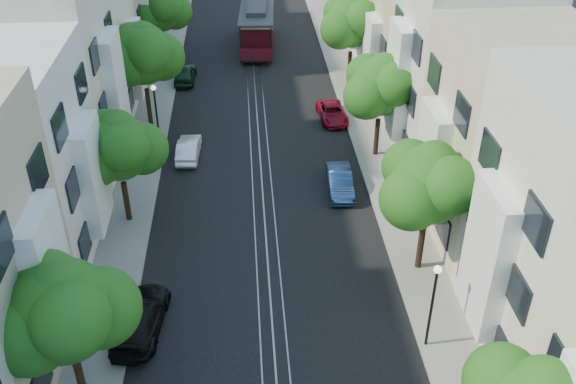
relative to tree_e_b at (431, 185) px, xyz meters
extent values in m
plane|color=black|center=(-7.26, 19.02, -4.73)|extent=(200.00, 200.00, 0.00)
cube|color=gray|center=(-0.01, 19.02, -4.67)|extent=(2.50, 80.00, 0.12)
cube|color=gray|center=(-14.51, 19.02, -4.67)|extent=(2.50, 80.00, 0.12)
cube|color=gray|center=(-7.81, 19.02, -4.72)|extent=(0.06, 80.00, 0.02)
cube|color=gray|center=(-7.26, 19.02, -4.72)|extent=(0.06, 80.00, 0.02)
cube|color=gray|center=(-6.71, 19.02, -4.72)|extent=(0.06, 80.00, 0.02)
cube|color=tan|center=(-7.26, 19.02, -4.73)|extent=(0.08, 80.00, 0.01)
cube|color=white|center=(0.94, -4.98, -0.11)|extent=(0.90, 3.04, 6.05)
cube|color=beige|center=(4.74, 3.02, 0.27)|extent=(7.00, 8.00, 10.00)
cube|color=white|center=(0.94, 3.02, -0.53)|extent=(0.90, 3.04, 5.50)
cube|color=silver|center=(4.74, 11.02, 1.27)|extent=(7.00, 8.00, 12.00)
cube|color=white|center=(0.94, 11.02, 0.31)|extent=(0.90, 3.04, 6.60)
cube|color=#C6B28C|center=(4.74, 19.02, -0.23)|extent=(7.00, 8.00, 9.00)
cube|color=white|center=(0.94, 19.02, -0.95)|extent=(0.90, 3.04, 4.95)
cube|color=white|center=(0.94, 27.02, -0.32)|extent=(0.90, 3.04, 5.78)
cube|color=white|center=(-15.46, -4.98, -0.21)|extent=(0.90, 3.04, 5.93)
cube|color=white|center=(-19.26, 3.02, 0.17)|extent=(7.00, 8.00, 9.80)
cube|color=white|center=(-15.46, 3.02, -0.62)|extent=(0.90, 3.04, 5.39)
cube|color=beige|center=(-19.26, 11.02, 1.15)|extent=(7.00, 8.00, 11.76)
cube|color=white|center=(-15.46, 11.02, 0.21)|extent=(0.90, 3.04, 6.47)
cube|color=silver|center=(-19.26, 19.02, -0.32)|extent=(7.00, 8.00, 8.82)
cube|color=white|center=(-15.46, 19.02, -1.03)|extent=(0.90, 3.04, 4.85)
cube|color=beige|center=(-19.26, 27.02, 0.41)|extent=(7.00, 8.00, 10.29)
cube|color=white|center=(-15.46, 27.02, -0.41)|extent=(0.90, 3.04, 5.66)
cylinder|color=black|center=(-0.06, 0.02, -3.39)|extent=(0.30, 0.30, 2.45)
sphere|color=#185214|center=(-0.06, 0.02, 0.08)|extent=(3.64, 3.64, 3.64)
sphere|color=#185214|center=(1.04, 0.52, -0.32)|extent=(2.91, 2.91, 2.91)
sphere|color=#185214|center=(-1.01, -0.68, -0.22)|extent=(2.84, 2.84, 2.84)
sphere|color=#185214|center=(0.04, 0.12, 0.98)|extent=(2.18, 2.18, 2.18)
cylinder|color=black|center=(-0.06, 11.02, -3.42)|extent=(0.30, 0.30, 2.38)
sphere|color=#185214|center=(-0.06, 11.02, -0.06)|extent=(3.54, 3.54, 3.54)
sphere|color=#185214|center=(1.04, 11.52, -0.46)|extent=(2.83, 2.83, 2.83)
sphere|color=#185214|center=(-1.01, 10.32, -0.36)|extent=(2.76, 2.76, 2.76)
sphere|color=#185214|center=(0.04, 11.12, 0.84)|extent=(2.12, 2.12, 2.12)
cylinder|color=black|center=(-0.06, 22.02, -3.35)|extent=(0.30, 0.30, 2.52)
sphere|color=#185214|center=(-0.06, 22.02, 0.21)|extent=(3.74, 3.74, 3.74)
sphere|color=#185214|center=(1.04, 22.52, -0.19)|extent=(3.00, 3.00, 3.00)
sphere|color=#185214|center=(-1.01, 21.32, -0.09)|extent=(2.92, 2.92, 2.92)
sphere|color=#185214|center=(0.04, 22.12, 1.11)|extent=(2.25, 2.25, 2.25)
cylinder|color=black|center=(-14.46, -6.98, -3.39)|extent=(0.30, 0.30, 2.45)
sphere|color=#185214|center=(-14.46, -6.98, 0.08)|extent=(3.64, 3.64, 3.64)
sphere|color=#185214|center=(-13.36, -6.48, -0.32)|extent=(2.91, 2.91, 2.91)
sphere|color=#185214|center=(-15.41, -7.68, -0.22)|extent=(2.84, 2.84, 2.84)
sphere|color=#185214|center=(-14.36, -6.88, 0.98)|extent=(2.18, 2.18, 2.18)
cylinder|color=black|center=(-14.46, 5.02, -3.48)|extent=(0.30, 0.30, 2.27)
sphere|color=#185214|center=(-14.46, 5.02, -0.26)|extent=(3.38, 3.38, 3.38)
sphere|color=#185214|center=(-13.36, 5.52, -0.66)|extent=(2.70, 2.70, 2.70)
sphere|color=#185214|center=(-15.41, 4.32, -0.56)|extent=(2.64, 2.64, 2.64)
sphere|color=#185214|center=(-14.36, 5.12, 0.64)|extent=(2.03, 2.03, 2.03)
cylinder|color=black|center=(-14.46, 16.02, -3.30)|extent=(0.30, 0.30, 2.62)
sphere|color=#185214|center=(-14.46, 16.02, 0.41)|extent=(3.90, 3.90, 3.90)
sphere|color=#185214|center=(-13.36, 16.52, 0.01)|extent=(3.12, 3.12, 3.12)
sphere|color=#185214|center=(-15.41, 15.32, 0.11)|extent=(3.04, 3.04, 3.04)
sphere|color=#185214|center=(-14.36, 16.12, 1.31)|extent=(2.34, 2.34, 2.34)
cylinder|color=black|center=(-14.46, 27.02, -3.42)|extent=(0.30, 0.30, 2.38)
sphere|color=#185214|center=(-14.46, 27.02, -0.06)|extent=(3.54, 3.54, 3.54)
sphere|color=#185214|center=(-13.36, 27.52, -0.46)|extent=(2.83, 2.83, 2.83)
sphere|color=#185214|center=(-15.41, 26.32, -0.36)|extent=(2.76, 2.76, 2.76)
cylinder|color=black|center=(-0.96, -4.98, -2.61)|extent=(0.12, 0.12, 4.00)
sphere|color=#FFF2CC|center=(-0.96, -4.98, -0.61)|extent=(0.32, 0.32, 0.32)
cylinder|color=black|center=(-13.56, 13.02, -2.61)|extent=(0.12, 0.12, 4.00)
sphere|color=#FFF2CC|center=(-13.56, 13.02, -0.61)|extent=(0.32, 0.32, 0.32)
cube|color=black|center=(-6.76, 30.68, -4.22)|extent=(3.13, 9.18, 0.34)
cube|color=#490C15|center=(-6.76, 30.68, -2.87)|extent=(3.04, 5.80, 2.71)
cube|color=beige|center=(-6.76, 30.68, -1.85)|extent=(3.10, 5.86, 0.68)
cube|color=#2D2D30|center=(-6.76, 30.68, -1.40)|extent=(3.35, 9.20, 0.20)
cube|color=#2D2D30|center=(-6.76, 30.68, -1.11)|extent=(1.88, 5.17, 0.40)
imported|color=#0E2246|center=(-2.86, 7.09, -4.11)|extent=(1.45, 3.83, 1.25)
imported|color=maroon|center=(-2.10, 16.18, -4.20)|extent=(2.04, 3.94, 1.06)
imported|color=black|center=(-12.86, -3.13, -4.06)|extent=(2.43, 4.85, 1.35)
imported|color=white|center=(-11.66, 11.66, -4.14)|extent=(1.44, 3.68, 1.19)
imported|color=black|center=(-12.60, 23.57, -4.08)|extent=(1.72, 3.90, 1.31)
camera|label=1|loc=(-8.05, -23.41, 15.19)|focal=40.00mm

